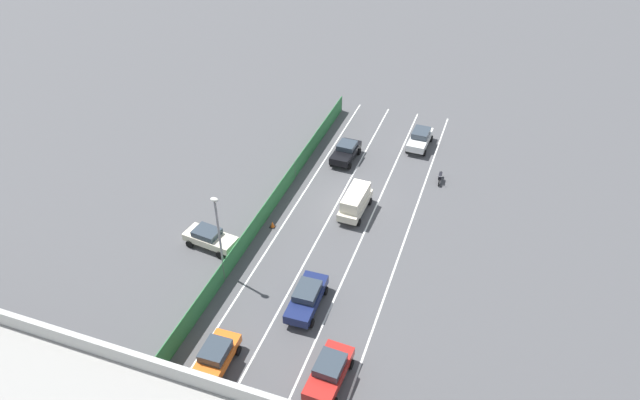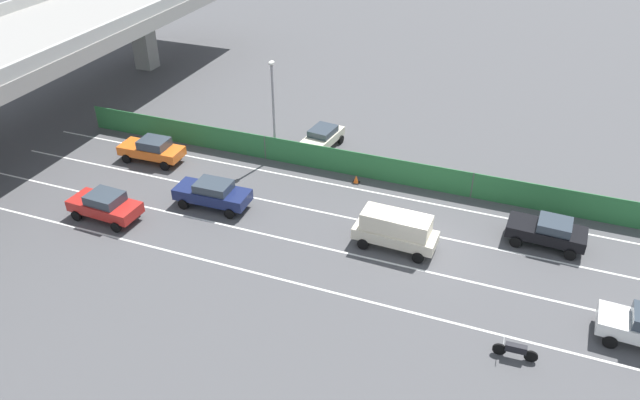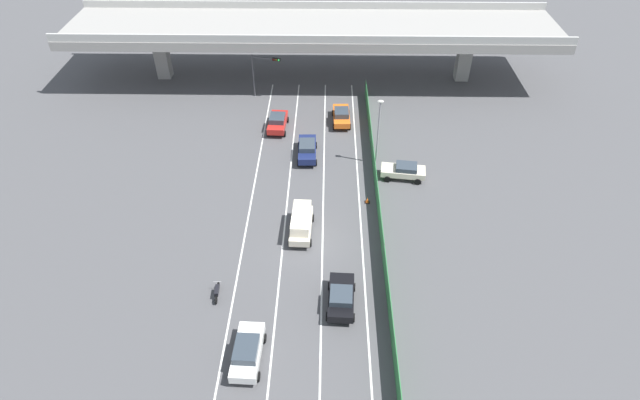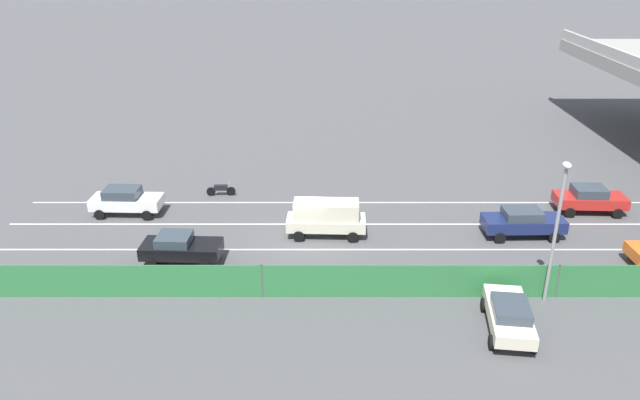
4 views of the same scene
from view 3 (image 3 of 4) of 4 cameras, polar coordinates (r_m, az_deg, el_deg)
The scene contains 18 objects.
ground_plane at distance 43.87m, azimuth -1.90°, elevation -4.75°, with size 300.00×300.00×0.00m, color #4C4C4F.
lane_line_left_edge at distance 48.26m, azimuth -7.53°, elevation -0.26°, with size 0.14×46.58×0.01m, color silver.
lane_line_mid_left at distance 47.90m, azimuth -3.61°, elevation -0.30°, with size 0.14×46.58×0.01m, color silver.
lane_line_mid_right at distance 47.76m, azimuth 0.35°, elevation -0.35°, with size 0.14×46.58×0.01m, color silver.
lane_line_right_edge at distance 47.85m, azimuth 4.32°, elevation -0.39°, with size 0.14×46.58×0.01m, color silver.
elevated_overpass at distance 66.60m, azimuth -0.86°, elevation 18.07°, with size 59.32×11.55×7.84m.
green_fence at distance 47.43m, azimuth 6.29°, elevation 0.41°, with size 0.10×42.68×1.75m.
car_taxi_orange at distance 58.94m, azimuth 2.35°, elevation 9.20°, with size 2.07×4.48×1.69m.
car_sedan_black at distance 38.77m, azimuth 2.32°, elevation -10.53°, with size 2.23×4.29×1.62m.
car_sedan_navy at distance 53.24m, azimuth -1.41°, elevation 5.60°, with size 2.08×4.66×1.68m.
car_sedan_white at distance 36.20m, azimuth -7.94°, elevation -16.02°, with size 2.12×4.42×1.73m.
car_sedan_red at distance 57.90m, azimuth -4.64°, elevation 8.52°, with size 2.21×4.38×1.70m.
car_van_cream at distance 44.03m, azimuth -2.06°, elevation -2.41°, with size 2.06×4.62×2.12m.
motorcycle at distance 40.40m, azimuth -11.17°, elevation -9.76°, with size 0.60×1.95×0.93m.
parked_sedan_cream at distance 50.91m, azimuth 9.12°, elevation 3.19°, with size 4.41×2.37×1.53m.
traffic_light at distance 63.26m, azimuth -6.27°, elevation 14.12°, with size 3.49×1.01×5.26m.
street_lamp at distance 50.78m, azimuth 6.41°, elevation 8.02°, with size 0.60×0.36×7.06m.
traffic_cone at distance 47.89m, azimuth 5.17°, elevation -0.03°, with size 0.47×0.47×0.55m.
Camera 3 is at (1.96, -31.42, 30.56)m, focal length 29.35 mm.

